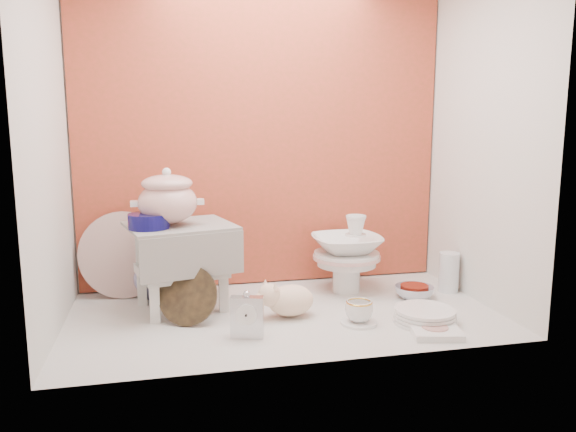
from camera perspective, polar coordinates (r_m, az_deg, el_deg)
The scene contains 17 objects.
ground at distance 2.40m, azimuth -0.37°, elevation -10.01°, with size 1.80×1.80×0.00m, color silver.
niche_shell at distance 2.44m, azimuth -1.31°, elevation 12.48°, with size 1.86×1.03×1.53m.
step_stool at distance 2.47m, azimuth -10.89°, elevation -5.13°, with size 0.43×0.37×0.37m, color silver, non-canonical shape.
soup_tureen at distance 2.39m, azimuth -12.26°, elevation 1.95°, with size 0.29×0.29×0.25m, color white, non-canonical shape.
cobalt_bowl at distance 2.36m, azimuth -14.08°, elevation -0.49°, with size 0.17×0.17×0.06m, color #0D0A50.
floral_platter at distance 2.69m, azimuth -16.56°, elevation -3.84°, with size 0.40×0.08×0.40m, color white, non-canonical shape.
blue_white_vase at distance 2.66m, azimuth -13.16°, elevation -5.66°, with size 0.23×0.23×0.24m, color white.
lacquer_tray at distance 2.30m, azimuth -10.25°, elevation -8.02°, with size 0.25×0.10×0.23m, color black, non-canonical shape.
mantel_clock at distance 2.13m, azimuth -4.22°, elevation -10.06°, with size 0.12×0.04×0.18m, color silver.
plush_pig at distance 2.35m, azimuth 0.27°, elevation -8.59°, with size 0.25×0.17×0.15m, color beige.
teacup_saucer at distance 2.31m, azimuth 7.26°, elevation -10.79°, with size 0.15×0.15×0.01m, color white.
gold_rim_teacup at distance 2.29m, azimuth 7.29°, elevation -9.64°, with size 0.11×0.11×0.09m, color white.
lattice_dish at distance 2.26m, azimuth 14.82°, elevation -11.30°, with size 0.18×0.18×0.03m, color white.
dinner_plate_stack at distance 2.37m, azimuth 13.86°, elevation -9.87°, with size 0.26×0.26×0.06m, color white.
crystal_bowl at distance 2.67m, azimuth 12.82°, elevation -7.63°, with size 0.18×0.18×0.06m, color silver.
clear_glass_vase at distance 2.79m, azimuth 16.17°, elevation -5.56°, with size 0.10×0.10×0.19m, color silver.
porcelain_tower at distance 2.68m, azimuth 6.03°, elevation -3.86°, with size 0.33×0.33×0.37m, color white, non-canonical shape.
Camera 1 is at (-0.48, -2.21, 0.81)m, focal length 34.67 mm.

